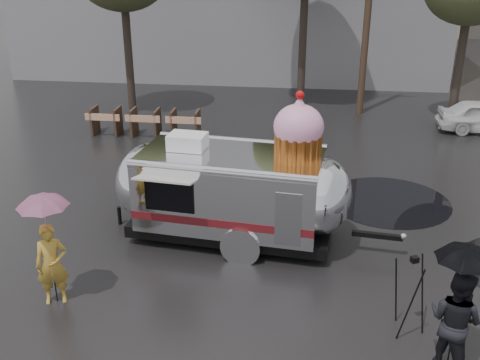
# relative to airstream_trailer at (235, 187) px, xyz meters

# --- Properties ---
(ground) EXTENTS (120.00, 120.00, 0.00)m
(ground) POSITION_rel_airstream_trailer_xyz_m (1.24, -2.64, -1.33)
(ground) COLOR black
(ground) RESTS_ON ground
(puddles) EXTENTS (6.17, 10.50, 0.01)m
(puddles) POSITION_rel_airstream_trailer_xyz_m (5.30, 0.42, -1.32)
(puddles) COLOR black
(puddles) RESTS_ON ground
(barricade_row) EXTENTS (4.30, 0.80, 1.00)m
(barricade_row) POSITION_rel_airstream_trailer_xyz_m (-4.31, 7.32, -0.81)
(barricade_row) COLOR #473323
(barricade_row) RESTS_ON ground
(airstream_trailer) EXTENTS (7.01, 2.89, 3.79)m
(airstream_trailer) POSITION_rel_airstream_trailer_xyz_m (0.00, 0.00, 0.00)
(airstream_trailer) COLOR silver
(airstream_trailer) RESTS_ON ground
(person_left) EXTENTS (0.71, 0.60, 1.69)m
(person_left) POSITION_rel_airstream_trailer_xyz_m (-3.18, -3.04, -0.48)
(person_left) COLOR gold
(person_left) RESTS_ON ground
(umbrella_pink) EXTENTS (1.19, 1.19, 2.36)m
(umbrella_pink) POSITION_rel_airstream_trailer_xyz_m (-3.18, -3.04, 0.62)
(umbrella_pink) COLOR pink
(umbrella_pink) RESTS_ON ground
(person_right) EXTENTS (1.00, 0.98, 1.87)m
(person_right) POSITION_rel_airstream_trailer_xyz_m (4.14, -4.02, -0.39)
(person_right) COLOR black
(person_right) RESTS_ON ground
(umbrella_black) EXTENTS (1.18, 1.18, 2.36)m
(umbrella_black) POSITION_rel_airstream_trailer_xyz_m (4.14, -4.02, 0.62)
(umbrella_black) COLOR black
(umbrella_black) RESTS_ON ground
(tripod) EXTENTS (0.65, 0.60, 1.58)m
(tripod) POSITION_rel_airstream_trailer_xyz_m (3.58, -3.13, -0.38)
(tripod) COLOR black
(tripod) RESTS_ON ground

